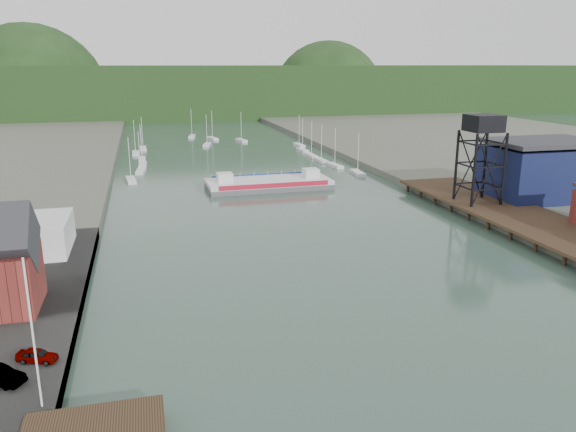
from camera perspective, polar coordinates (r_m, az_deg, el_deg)
east_pier at (r=100.74m, az=23.52°, el=-0.44°), size 14.00×70.00×2.45m
white_shed at (r=86.52m, az=-27.16°, el=-1.95°), size 18.00×12.00×4.50m
flagpole at (r=46.16m, az=-24.50°, el=-10.92°), size 0.16×0.16×12.00m
lift_tower at (r=107.50m, az=19.22°, el=8.37°), size 6.50×6.50×16.00m
blue_shed at (r=119.09m, az=24.38°, el=4.27°), size 20.50×14.50×11.30m
marina_sailboats at (r=173.26m, az=-6.32°, el=6.30°), size 57.71×92.65×0.90m
distant_hills at (r=333.40m, az=-11.27°, el=12.07°), size 500.00×120.00×80.00m
chain_ferry at (r=125.48m, az=-1.98°, el=3.35°), size 27.58×11.69×3.94m
car_west_a at (r=55.13m, az=-24.14°, el=-12.80°), size 3.86×2.64×1.22m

